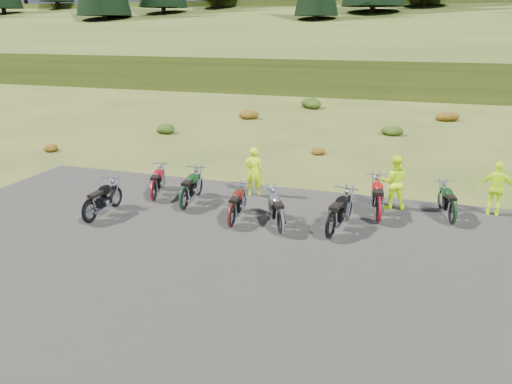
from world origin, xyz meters
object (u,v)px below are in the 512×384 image
(motorcycle_0, at_px, (91,224))
(motorcycle_7, at_px, (451,225))
(motorcycle_3, at_px, (281,235))
(person_middle, at_px, (254,172))

(motorcycle_0, relative_size, motorcycle_7, 1.05)
(motorcycle_3, distance_m, motorcycle_7, 5.02)
(motorcycle_0, distance_m, motorcycle_3, 5.56)
(motorcycle_0, xyz_separation_m, motorcycle_3, (5.49, 0.90, 0.00))
(motorcycle_0, bearing_deg, motorcycle_3, -81.26)
(motorcycle_0, height_order, motorcycle_3, motorcycle_0)
(motorcycle_3, xyz_separation_m, person_middle, (-1.75, 2.92, 0.83))
(motorcycle_3, relative_size, person_middle, 1.21)
(motorcycle_0, relative_size, person_middle, 1.23)
(motorcycle_3, xyz_separation_m, motorcycle_7, (4.50, 2.23, 0.00))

